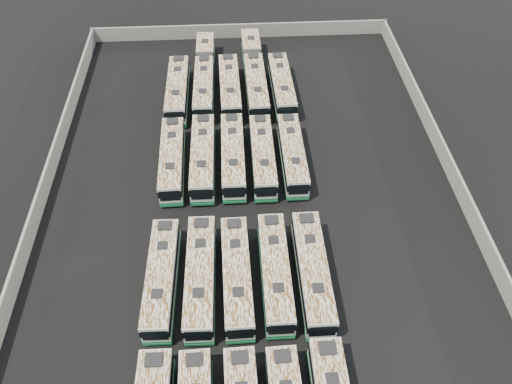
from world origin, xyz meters
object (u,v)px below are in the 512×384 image
object	(u,v)px
bus_back_right	(254,73)
bus_back_far_right	(282,86)
bus_midback_right	(263,156)
bus_midfront_far_right	(312,272)
bus_midback_center	(233,156)
bus_midfront_center	(237,276)
bus_midfront_far_left	(162,278)
bus_midback_far_right	(292,155)
bus_midfront_left	(201,276)
bus_back_center	(230,88)
bus_back_far_left	(178,90)
bus_back_left	(204,75)
bus_midback_left	(203,157)
bus_midfront_right	(275,272)
bus_midback_far_left	(172,159)

from	to	relation	value
bus_back_right	bus_back_far_right	size ratio (longest dim) A/B	1.58
bus_midback_right	bus_back_right	bearing A→B (deg)	90.19
bus_midfront_far_right	bus_midback_center	world-z (taller)	bus_midfront_far_right
bus_midfront_center	bus_midfront_far_right	xyz separation A→B (m)	(6.88, 0.01, 0.05)
bus_midfront_far_left	bus_back_far_right	xyz separation A→B (m)	(13.60, 29.14, 0.03)
bus_midback_center	bus_back_right	xyz separation A→B (m)	(3.34, 16.42, 0.01)
bus_midfront_far_right	bus_midback_far_right	distance (m)	15.97
bus_midback_center	bus_midback_right	bearing A→B (deg)	-3.37
bus_midfront_left	bus_back_center	xyz separation A→B (m)	(3.30, 29.18, -0.01)
bus_back_far_left	bus_back_left	xyz separation A→B (m)	(3.43, 3.33, -0.07)
bus_midfront_left	bus_midback_center	size ratio (longest dim) A/B	1.01
bus_midfront_center	bus_midfront_far_right	size ratio (longest dim) A/B	0.97
bus_midback_left	bus_midfront_center	bearing A→B (deg)	-77.92
bus_midfront_left	bus_midfront_right	distance (m)	6.78
bus_midfront_far_right	bus_back_left	size ratio (longest dim) A/B	0.67
bus_midfront_far_right	bus_midback_far_right	world-z (taller)	bus_midfront_far_right
bus_midback_left	bus_midback_far_right	distance (m)	10.08
bus_back_left	bus_back_center	xyz separation A→B (m)	(3.36, -3.22, 0.05)
bus_midfront_far_left	bus_midback_center	distance (m)	17.29
bus_midfront_left	bus_midback_far_left	bearing A→B (deg)	103.20
bus_midback_far_left	bus_midback_center	xyz separation A→B (m)	(6.80, 0.18, 0.03)
bus_midfront_far_left	bus_back_center	bearing A→B (deg)	78.18
bus_midback_far_left	bus_midback_left	xyz separation A→B (m)	(3.43, 0.12, 0.05)
bus_midfront_right	bus_midback_far_right	bearing A→B (deg)	78.26
bus_back_far_left	bus_back_far_right	size ratio (longest dim) A/B	1.01
bus_back_far_left	bus_back_far_right	world-z (taller)	bus_back_far_left
bus_midfront_far_right	bus_midback_far_left	world-z (taller)	bus_midfront_far_right
bus_midfront_center	bus_back_center	size ratio (longest dim) A/B	0.98
bus_midback_far_left	bus_midback_left	distance (m)	3.43
bus_midfront_far_right	bus_midback_center	distance (m)	17.47
bus_midfront_far_left	bus_midback_left	size ratio (longest dim) A/B	0.97
bus_midfront_far_left	bus_back_right	xyz separation A→B (m)	(10.18, 32.30, 0.06)
bus_midback_left	bus_back_left	world-z (taller)	bus_midback_left
bus_midfront_left	bus_back_far_right	world-z (taller)	bus_midfront_left
bus_back_right	bus_back_center	bearing A→B (deg)	-137.50
bus_midfront_center	bus_back_left	xyz separation A→B (m)	(-3.34, 32.53, -0.02)
bus_midback_far_right	bus_back_right	distance (m)	16.88
bus_midfront_right	bus_back_center	size ratio (longest dim) A/B	0.98
bus_midfront_center	bus_back_left	distance (m)	32.70
bus_midfront_left	bus_midfront_center	xyz separation A→B (m)	(3.28, -0.13, -0.04)
bus_midfront_far_left	bus_midfront_center	size ratio (longest dim) A/B	0.99
bus_back_left	bus_back_right	bearing A→B (deg)	0.58
bus_midfront_right	bus_back_right	distance (m)	32.30
bus_midfront_left	bus_midback_right	distance (m)	17.12
bus_midfront_far_right	bus_midback_right	bearing A→B (deg)	102.44
bus_back_left	bus_back_far_right	size ratio (longest dim) A/B	1.51
bus_midfront_far_left	bus_back_far_left	size ratio (longest dim) A/B	0.97
bus_midfront_far_right	bus_midback_center	xyz separation A→B (m)	(-6.81, 16.09, -0.02)
bus_back_left	bus_back_right	world-z (taller)	bus_back_right
bus_midfront_far_right	bus_midback_left	xyz separation A→B (m)	(-10.18, 16.02, -0.01)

